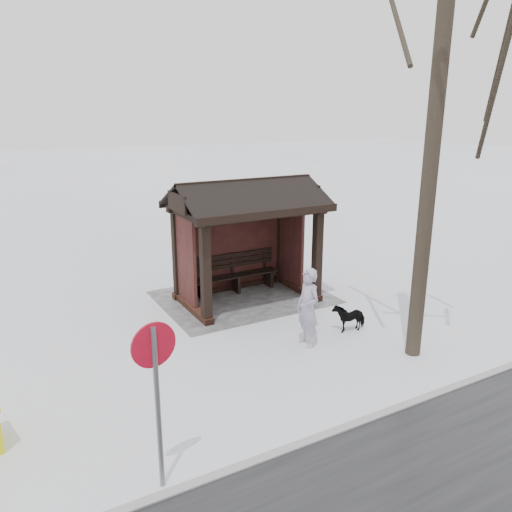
{
  "coord_description": "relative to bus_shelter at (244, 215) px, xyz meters",
  "views": [
    {
      "loc": [
        5.58,
        10.56,
        4.61
      ],
      "look_at": [
        0.18,
        0.8,
        1.39
      ],
      "focal_mm": 35.0,
      "sensor_mm": 36.0,
      "label": 1
    }
  ],
  "objects": [
    {
      "name": "trampled_patch",
      "position": [
        0.0,
        -0.04,
        -2.16
      ],
      "size": [
        4.2,
        3.2,
        0.02
      ],
      "primitive_type": "cube",
      "color": "#949399",
      "rests_on": "ground"
    },
    {
      "name": "road_sign",
      "position": [
        4.05,
        5.44,
        -0.53
      ],
      "size": [
        0.57,
        0.12,
        2.26
      ],
      "rotation": [
        0.0,
        0.0,
        0.15
      ],
      "color": "gray",
      "rests_on": "ground"
    },
    {
      "name": "kerb",
      "position": [
        0.0,
        5.66,
        -2.16
      ],
      "size": [
        120.0,
        0.15,
        0.06
      ],
      "primitive_type": "cube",
      "color": "gray",
      "rests_on": "ground"
    },
    {
      "name": "pedestrian",
      "position": [
        0.12,
        3.02,
        -1.35
      ],
      "size": [
        0.41,
        0.61,
        1.63
      ],
      "primitive_type": "imported",
      "rotation": [
        0.0,
        0.0,
        1.6
      ],
      "color": "#A298B2",
      "rests_on": "ground"
    },
    {
      "name": "bus_shelter",
      "position": [
        0.0,
        0.0,
        0.0
      ],
      "size": [
        3.6,
        2.4,
        3.09
      ],
      "color": "#331A12",
      "rests_on": "ground"
    },
    {
      "name": "ground",
      "position": [
        0.0,
        0.16,
        -2.17
      ],
      "size": [
        120.0,
        120.0,
        0.0
      ],
      "primitive_type": "plane",
      "color": "white",
      "rests_on": "ground"
    },
    {
      "name": "tree_near",
      "position": [
        -1.5,
        4.36,
        3.99
      ],
      "size": [
        3.42,
        3.42,
        9.03
      ],
      "color": "black",
      "rests_on": "ground"
    },
    {
      "name": "dog",
      "position": [
        -1.11,
        2.85,
        -1.86
      ],
      "size": [
        0.74,
        0.4,
        0.6
      ],
      "primitive_type": "imported",
      "rotation": [
        0.0,
        0.0,
        1.47
      ],
      "color": "black",
      "rests_on": "ground"
    }
  ]
}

